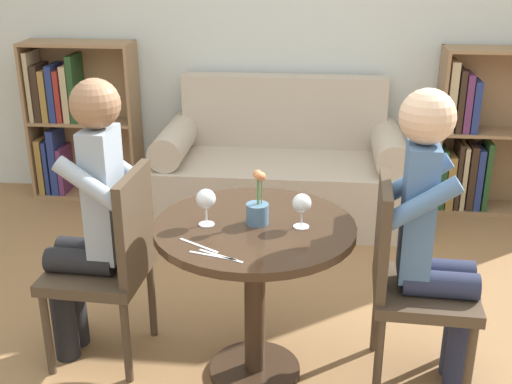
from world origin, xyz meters
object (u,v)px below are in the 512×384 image
bookshelf_left (72,119)px  bookshelf_right (477,139)px  chair_right (408,276)px  person_right (434,234)px  wine_glass_right (302,204)px  couch (281,172)px  flower_vase (258,207)px  person_left (90,217)px  wine_glass_left (206,200)px  chair_left (112,259)px

bookshelf_left → bookshelf_right: (2.89, -0.00, -0.07)m
chair_right → person_right: (0.08, -0.01, 0.20)m
person_right → wine_glass_right: size_ratio=9.08×
couch → flower_vase: size_ratio=7.23×
flower_vase → bookshelf_left: bearing=127.4°
bookshelf_right → wine_glass_right: size_ratio=8.02×
couch → wine_glass_right: size_ratio=11.61×
couch → bookshelf_left: 1.59m
person_left → person_right: 1.44m
chair_right → bookshelf_left: bearing=50.3°
wine_glass_right → person_right: bearing=5.0°
chair_right → wine_glass_left: bearing=97.6°
couch → chair_right: size_ratio=1.82×
person_right → wine_glass_left: size_ratio=8.41×
person_right → flower_vase: person_right is taller
couch → person_right: 1.92m
person_left → person_right: size_ratio=1.00×
person_right → flower_vase: 0.71m
couch → wine_glass_left: bearing=-96.1°
wine_glass_left → wine_glass_right: size_ratio=1.08×
bookshelf_left → person_left: bearing=-67.1°
chair_left → person_right: size_ratio=0.70×
chair_right → person_right: person_right is taller
bookshelf_right → wine_glass_right: bookshelf_right is taller
bookshelf_left → flower_vase: bearing=-52.6°
chair_left → flower_vase: flower_vase is taller
person_left → wine_glass_right: bearing=87.4°
couch → flower_vase: (0.01, -1.77, 0.48)m
couch → bookshelf_right: size_ratio=1.45×
bookshelf_right → person_right: (-0.63, -2.01, 0.19)m
bookshelf_left → person_left: size_ratio=0.88×
chair_left → person_left: person_left is taller
person_left → chair_right: bearing=91.6°
couch → wine_glass_right: couch is taller
bookshelf_left → person_left: 2.13m
chair_left → wine_glass_left: size_ratio=5.90×
couch → wine_glass_left: couch is taller
person_left → flower_vase: 0.74m
person_left → wine_glass_right: 0.92m
bookshelf_left → wine_glass_left: size_ratio=7.43×
bookshelf_right → person_left: person_left is taller
person_right → wine_glass_right: person_right is taller
chair_left → couch: bearing=162.9°
person_right → chair_right: bearing=88.0°
bookshelf_left → bookshelf_right: size_ratio=1.00×
chair_left → wine_glass_left: chair_left is taller
person_right → wine_glass_right: 0.55m
chair_right → person_left: bearing=91.2°
bookshelf_left → person_left: person_left is taller
wine_glass_right → wine_glass_left: bearing=-177.8°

